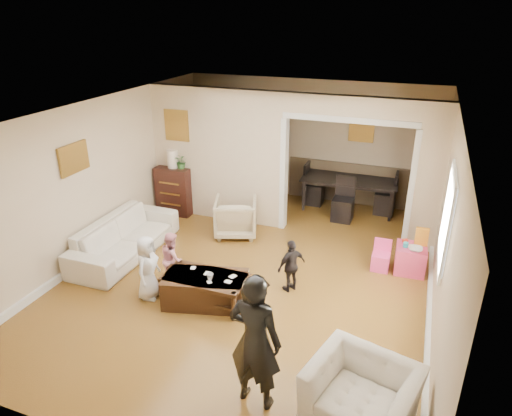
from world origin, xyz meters
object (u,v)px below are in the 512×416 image
at_px(adult_person, 255,341).
at_px(child_kneel_a, 148,268).
at_px(play_table, 410,259).
at_px(child_toddler, 291,266).
at_px(cyan_cup, 406,245).
at_px(child_kneel_b, 173,258).
at_px(dresser, 175,190).
at_px(coffee_cup, 210,277).
at_px(armchair_front, 361,396).
at_px(table_lamp, 173,159).
at_px(dining_table, 349,193).
at_px(coffee_table, 206,289).
at_px(sofa, 125,237).
at_px(armchair_back, 236,217).

height_order(adult_person, child_kneel_a, adult_person).
distance_m(play_table, child_toddler, 2.04).
bearing_deg(cyan_cup, child_kneel_b, -154.29).
xyz_separation_m(dresser, coffee_cup, (2.11, -2.73, -0.01)).
bearing_deg(armchair_front, play_table, 99.43).
height_order(cyan_cup, child_toddler, child_toddler).
xyz_separation_m(dresser, adult_person, (3.31, -4.12, 0.30)).
bearing_deg(cyan_cup, child_toddler, -143.67).
height_order(dresser, adult_person, adult_person).
height_order(table_lamp, child_kneel_b, table_lamp).
height_order(play_table, adult_person, adult_person).
relative_size(dining_table, child_toddler, 2.34).
distance_m(table_lamp, coffee_table, 3.48).
height_order(dresser, child_kneel_a, dresser).
bearing_deg(armchair_front, adult_person, -159.69).
distance_m(child_kneel_b, child_toddler, 1.81).
bearing_deg(table_lamp, cyan_cup, -9.74).
xyz_separation_m(coffee_table, coffee_cup, (0.10, -0.05, 0.27)).
distance_m(table_lamp, adult_person, 5.30).
distance_m(play_table, dining_table, 2.63).
bearing_deg(play_table, sofa, -166.37).
distance_m(sofa, armchair_back, 2.03).
xyz_separation_m(table_lamp, coffee_cup, (2.11, -2.73, -0.68)).
bearing_deg(coffee_cup, table_lamp, 127.72).
xyz_separation_m(table_lamp, child_kneel_a, (1.16, -2.83, -0.68)).
relative_size(armchair_back, coffee_cup, 7.89).
height_order(sofa, play_table, sofa).
xyz_separation_m(sofa, cyan_cup, (4.54, 1.08, 0.17)).
bearing_deg(child_kneel_a, adult_person, -125.60).
bearing_deg(child_kneel_b, armchair_back, -42.03).
height_order(dresser, play_table, dresser).
bearing_deg(adult_person, child_kneel_a, -26.24).
relative_size(coffee_table, adult_person, 0.75).
bearing_deg(coffee_table, dining_table, 72.64).
height_order(sofa, child_kneel_a, child_kneel_a).
relative_size(table_lamp, coffee_cup, 3.66).
distance_m(dresser, play_table, 4.77).
relative_size(dining_table, child_kneel_b, 2.26).
relative_size(sofa, dresser, 2.23).
relative_size(play_table, cyan_cup, 5.85).
bearing_deg(armchair_front, table_lamp, 152.34).
xyz_separation_m(sofa, armchair_front, (4.34, -2.14, 0.01)).
distance_m(dining_table, adult_person, 5.63).
bearing_deg(adult_person, child_toddler, -78.80).
relative_size(cyan_cup, child_kneel_b, 0.09).
relative_size(armchair_back, child_kneel_a, 0.79).
height_order(play_table, cyan_cup, cyan_cup).
relative_size(table_lamp, child_toddler, 0.43).
relative_size(coffee_table, child_kneel_b, 1.37).
height_order(dining_table, child_toddler, child_toddler).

